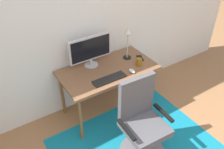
{
  "coord_description": "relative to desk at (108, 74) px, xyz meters",
  "views": [
    {
      "loc": [
        -0.98,
        -0.36,
        2.42
      ],
      "look_at": [
        0.25,
        1.54,
        0.8
      ],
      "focal_mm": 37.88,
      "sensor_mm": 36.0,
      "label": 1
    }
  ],
  "objects": [
    {
      "name": "area_rug",
      "position": [
        -0.08,
        -0.77,
        -0.63
      ],
      "size": [
        1.87,
        1.47,
        0.01
      ],
      "primitive_type": "cube",
      "color": "#11748F",
      "rests_on": "ground"
    },
    {
      "name": "monitor",
      "position": [
        -0.14,
        0.2,
        0.32
      ],
      "size": [
        0.58,
        0.18,
        0.42
      ],
      "color": "#B2B2B7",
      "rests_on": "desk"
    },
    {
      "name": "keyboard",
      "position": [
        -0.11,
        -0.2,
        0.08
      ],
      "size": [
        0.43,
        0.13,
        0.02
      ],
      "primitive_type": "cube",
      "color": "black",
      "rests_on": "desk"
    },
    {
      "name": "wall_back",
      "position": [
        -0.35,
        0.41,
        0.67
      ],
      "size": [
        6.0,
        0.1,
        2.6
      ],
      "primitive_type": "cube",
      "color": "silver",
      "rests_on": "ground"
    },
    {
      "name": "office_chair",
      "position": [
        -0.07,
        -0.82,
        -0.23
      ],
      "size": [
        0.54,
        0.54,
        1.01
      ],
      "rotation": [
        0.0,
        0.0,
        -0.05
      ],
      "color": "slate",
      "rests_on": "ground"
    },
    {
      "name": "coffee_cup",
      "position": [
        0.39,
        -0.15,
        0.13
      ],
      "size": [
        0.07,
        0.07,
        0.1
      ],
      "primitive_type": "cylinder",
      "color": "#885B10",
      "rests_on": "desk"
    },
    {
      "name": "computer_mouse",
      "position": [
        0.22,
        -0.23,
        0.09
      ],
      "size": [
        0.06,
        0.1,
        0.03
      ],
      "primitive_type": "ellipsoid",
      "color": "white",
      "rests_on": "desk"
    },
    {
      "name": "cell_phone",
      "position": [
        0.51,
        -0.02,
        0.08
      ],
      "size": [
        0.11,
        0.16,
        0.01
      ],
      "primitive_type": "cube",
      "rotation": [
        0.0,
        0.0,
        -0.37
      ],
      "color": "black",
      "rests_on": "desk"
    },
    {
      "name": "desk",
      "position": [
        0.0,
        0.0,
        0.0
      ],
      "size": [
        1.25,
        0.67,
        0.7
      ],
      "color": "brown",
      "rests_on": "ground"
    },
    {
      "name": "desk_lamp",
      "position": [
        0.37,
        0.09,
        0.38
      ],
      "size": [
        0.11,
        0.11,
        0.44
      ],
      "color": "black",
      "rests_on": "desk"
    }
  ]
}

